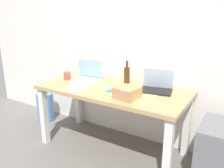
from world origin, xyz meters
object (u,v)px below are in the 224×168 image
cardboard_box (127,93)px  filing_cabinet (221,156)px  water_cooler_jug (46,106)px  coffee_mug (67,76)px  beer_bottle (127,74)px  laptop_right (157,86)px  computer_mouse (110,90)px  laptop_left (88,76)px  desk (112,97)px

cardboard_box → filing_cabinet: size_ratio=0.36×
water_cooler_jug → filing_cabinet: bearing=-3.0°
coffee_mug → beer_bottle: bearing=20.0°
laptop_right → beer_bottle: bearing=167.2°
coffee_mug → water_cooler_jug: size_ratio=0.20×
beer_bottle → computer_mouse: size_ratio=2.66×
beer_bottle → computer_mouse: beer_bottle is taller
laptop_left → filing_cabinet: 1.66m
computer_mouse → water_cooler_jug: (-1.28, 0.24, -0.54)m
computer_mouse → filing_cabinet: 1.20m
computer_mouse → coffee_mug: (-0.71, 0.13, 0.03)m
computer_mouse → water_cooler_jug: 1.41m
laptop_right → cardboard_box: size_ratio=1.71×
filing_cabinet → computer_mouse: bearing=-174.2°
laptop_right → coffee_mug: (-1.11, -0.16, 0.00)m
coffee_mug → desk: bearing=-1.3°
laptop_right → water_cooler_jug: laptop_right is taller
laptop_left → computer_mouse: 0.54m
computer_mouse → cardboard_box: bearing=8.9°
desk → coffee_mug: coffee_mug is taller
cardboard_box → beer_bottle: bearing=118.4°
desk → cardboard_box: size_ratio=7.65×
water_cooler_jug → cardboard_box: bearing=-11.6°
desk → laptop_left: 0.48m
beer_bottle → computer_mouse: (0.01, -0.38, -0.09)m
coffee_mug → computer_mouse: bearing=-10.1°
desk → cardboard_box: (0.28, -0.19, 0.15)m
beer_bottle → cardboard_box: beer_bottle is taller
desk → laptop_left: bearing=163.0°
desk → beer_bottle: size_ratio=6.15×
water_cooler_jug → filing_cabinet: 2.39m
laptop_left → cardboard_box: 0.78m
laptop_right → computer_mouse: size_ratio=3.67×
beer_bottle → filing_cabinet: size_ratio=0.45×
laptop_right → beer_bottle: beer_bottle is taller
laptop_left → computer_mouse: bearing=-27.1°
computer_mouse → water_cooler_jug: computer_mouse is taller
laptop_right → filing_cabinet: size_ratio=0.62×
beer_bottle → coffee_mug: (-0.70, -0.26, -0.06)m
cardboard_box → filing_cabinet: cardboard_box is taller
laptop_left → computer_mouse: (0.48, -0.24, -0.03)m
beer_bottle → laptop_left: bearing=-163.6°
laptop_left → water_cooler_jug: size_ratio=0.77×
cardboard_box → filing_cabinet: bearing=12.2°
cardboard_box → filing_cabinet: (0.86, 0.19, -0.50)m
desk → computer_mouse: computer_mouse is taller
coffee_mug → filing_cabinet: coffee_mug is taller
laptop_right → water_cooler_jug: size_ratio=0.78×
beer_bottle → water_cooler_jug: (-1.27, -0.15, -0.63)m
computer_mouse → laptop_left: bearing=179.3°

